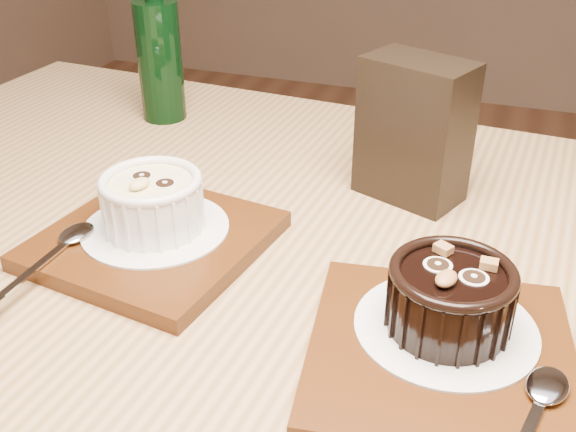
% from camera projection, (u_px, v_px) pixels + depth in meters
% --- Properties ---
extents(table, '(1.25, 0.88, 0.75)m').
position_uv_depth(table, '(313.00, 370.00, 0.59)').
color(table, olive).
rests_on(table, ground).
extents(tray_left, '(0.20, 0.20, 0.01)m').
position_uv_depth(tray_left, '(154.00, 240.00, 0.60)').
color(tray_left, '#4E260D').
rests_on(tray_left, table).
extents(doily_left, '(0.13, 0.13, 0.00)m').
position_uv_depth(doily_left, '(156.00, 228.00, 0.60)').
color(doily_left, white).
rests_on(doily_left, tray_left).
extents(ramekin_white, '(0.09, 0.09, 0.05)m').
position_uv_depth(ramekin_white, '(152.00, 200.00, 0.58)').
color(ramekin_white, white).
rests_on(ramekin_white, doily_left).
extents(spoon_left, '(0.03, 0.13, 0.01)m').
position_uv_depth(spoon_left, '(51.00, 254.00, 0.56)').
color(spoon_left, silver).
rests_on(spoon_left, tray_left).
extents(tray_right, '(0.20, 0.20, 0.01)m').
position_uv_depth(tray_right, '(440.00, 356.00, 0.47)').
color(tray_right, '#4E260D').
rests_on(tray_right, table).
extents(doily_right, '(0.13, 0.13, 0.00)m').
position_uv_depth(doily_right, '(445.00, 327.00, 0.48)').
color(doily_right, white).
rests_on(doily_right, tray_right).
extents(ramekin_dark, '(0.09, 0.09, 0.05)m').
position_uv_depth(ramekin_dark, '(450.00, 295.00, 0.46)').
color(ramekin_dark, black).
rests_on(ramekin_dark, doily_right).
extents(spoon_right, '(0.06, 0.14, 0.01)m').
position_uv_depth(spoon_right, '(532.00, 421.00, 0.40)').
color(spoon_right, silver).
rests_on(spoon_right, tray_right).
extents(condiment_stand, '(0.12, 0.09, 0.14)m').
position_uv_depth(condiment_stand, '(414.00, 131.00, 0.65)').
color(condiment_stand, black).
rests_on(condiment_stand, table).
extents(green_bottle, '(0.05, 0.05, 0.21)m').
position_uv_depth(green_bottle, '(160.00, 56.00, 0.83)').
color(green_bottle, black).
rests_on(green_bottle, table).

